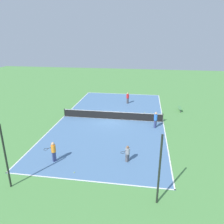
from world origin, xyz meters
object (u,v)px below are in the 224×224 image
Objects in this scene: tennis_ball_midcourt at (90,93)px; player_coach_red at (128,97)px; player_near_blue at (156,119)px; player_baseline_gray at (127,153)px; tennis_ball_right_alley at (74,172)px; tennis_net at (112,115)px; fence_post_back_right at (6,157)px; bench at (180,108)px; fence_post_back_left at (159,171)px; player_center_orange at (53,150)px; tennis_ball_left_sideline at (145,112)px; tennis_ball_near_net at (151,112)px.

player_coach_red is at bearing 145.80° from tennis_ball_midcourt.
player_near_blue is 1.11× the size of player_coach_red.
tennis_ball_right_alley is (3.65, 2.07, -0.74)m from player_baseline_gray.
tennis_net is 2.63× the size of fence_post_back_right.
player_coach_red is at bearing -107.14° from bench.
tennis_ball_midcourt is at bearing -66.95° from fence_post_back_left.
fence_post_back_right is at bearing 69.99° from tennis_net.
player_near_blue is 1.29× the size of player_baseline_gray.
tennis_net is 6.58m from player_coach_red.
bench is 23.69× the size of tennis_ball_right_alley.
fence_post_back_right is (5.99, 19.41, 1.31)m from player_coach_red.
bench is 1.01× the size of player_coach_red.
player_coach_red is 23.48× the size of tennis_ball_midcourt.
fence_post_back_left reaches higher than player_coach_red.
tennis_net is 12.35m from tennis_ball_midcourt.
tennis_net is 7.35× the size of player_coach_red.
fence_post_back_right is (9.66, 11.15, 1.19)m from player_near_blue.
fence_post_back_right is at bearing 0.00° from fence_post_back_left.
player_near_blue is 1.07× the size of player_center_orange.
fence_post_back_right reaches higher than player_baseline_gray.
player_near_blue is at bearing -130.90° from fence_post_back_right.
fence_post_back_left is (-3.45, 19.41, 1.31)m from player_coach_red.
tennis_net is 172.66× the size of tennis_ball_midcourt.
player_near_blue is 9.04m from player_coach_red.
bench is 0.91× the size of player_near_blue.
player_near_blue reaches higher than player_baseline_gray.
fence_post_back_right is (7.30, 4.14, 1.44)m from player_baseline_gray.
fence_post_back_right reaches higher than tennis_ball_left_sideline.
tennis_ball_right_alley is at bearing 101.43° from tennis_ball_midcourt.
fence_post_back_right is at bearing -11.64° from player_near_blue.
tennis_ball_midcourt is at bearing -111.68° from player_near_blue.
fence_post_back_right is (1.63, 3.30, 1.26)m from player_center_orange.
player_baseline_gray reaches higher than bench.
tennis_ball_midcourt is 0.02× the size of fence_post_back_right.
player_center_orange reaches higher than tennis_ball_left_sideline.
tennis_ball_left_sideline is 18.05m from fence_post_back_right.
player_center_orange is at bearing -31.39° from tennis_ball_right_alley.
player_baseline_gray is 8.52m from fence_post_back_right.
player_center_orange is 24.35× the size of tennis_ball_left_sideline.
tennis_ball_near_net is (3.69, 1.36, -0.33)m from bench.
tennis_ball_right_alley and tennis_ball_midcourt have the same top height.
player_coach_red is at bearing -153.03° from player_center_orange.
fence_post_back_left is (3.57, 17.24, 1.85)m from bench.
tennis_ball_left_sideline is (-4.85, -13.71, 0.00)m from tennis_ball_right_alley.
fence_post_back_left reaches higher than player_center_orange.
tennis_ball_near_net is 0.02× the size of fence_post_back_left.
player_baseline_gray reaches higher than tennis_ball_right_alley.
fence_post_back_left reaches higher than tennis_ball_right_alley.
player_baseline_gray is (2.36, 7.01, -0.25)m from player_near_blue.
player_baseline_gray is 11.94m from tennis_ball_near_net.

